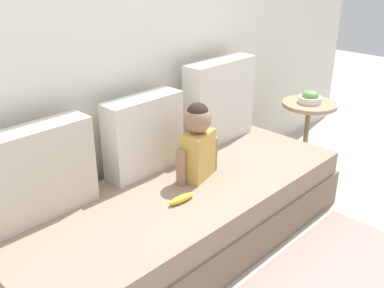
{
  "coord_description": "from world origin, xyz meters",
  "views": [
    {
      "loc": [
        -1.53,
        -1.57,
        1.64
      ],
      "look_at": [
        0.08,
        0.0,
        0.65
      ],
      "focal_mm": 40.98,
      "sensor_mm": 36.0,
      "label": 1
    }
  ],
  "objects_px": {
    "throw_pillow_left": "(38,172)",
    "toddler": "(198,141)",
    "side_table": "(308,116)",
    "fruit_bowl": "(310,98)",
    "throw_pillow_center": "(144,135)",
    "throw_pillow_right": "(219,101)",
    "couch": "(183,218)",
    "banana": "(182,199)"
  },
  "relations": [
    {
      "from": "throw_pillow_center",
      "to": "side_table",
      "type": "height_order",
      "value": "throw_pillow_center"
    },
    {
      "from": "toddler",
      "to": "side_table",
      "type": "relative_size",
      "value": 0.89
    },
    {
      "from": "throw_pillow_center",
      "to": "throw_pillow_right",
      "type": "relative_size",
      "value": 0.88
    },
    {
      "from": "throw_pillow_center",
      "to": "side_table",
      "type": "xyz_separation_m",
      "value": [
        1.53,
        -0.23,
        -0.23
      ]
    },
    {
      "from": "banana",
      "to": "fruit_bowl",
      "type": "xyz_separation_m",
      "value": [
        1.64,
        0.2,
        0.15
      ]
    },
    {
      "from": "toddler",
      "to": "throw_pillow_right",
      "type": "bearing_deg",
      "value": 29.03
    },
    {
      "from": "throw_pillow_left",
      "to": "throw_pillow_right",
      "type": "height_order",
      "value": "throw_pillow_right"
    },
    {
      "from": "throw_pillow_left",
      "to": "toddler",
      "type": "xyz_separation_m",
      "value": [
        0.84,
        -0.29,
        -0.0
      ]
    },
    {
      "from": "toddler",
      "to": "fruit_bowl",
      "type": "xyz_separation_m",
      "value": [
        1.37,
        0.06,
        -0.07
      ]
    },
    {
      "from": "throw_pillow_right",
      "to": "side_table",
      "type": "relative_size",
      "value": 1.09
    },
    {
      "from": "banana",
      "to": "side_table",
      "type": "xyz_separation_m",
      "value": [
        1.64,
        0.2,
        -0.01
      ]
    },
    {
      "from": "toddler",
      "to": "banana",
      "type": "bearing_deg",
      "value": -152.75
    },
    {
      "from": "side_table",
      "to": "couch",
      "type": "bearing_deg",
      "value": -176.5
    },
    {
      "from": "banana",
      "to": "fruit_bowl",
      "type": "bearing_deg",
      "value": 6.92
    },
    {
      "from": "couch",
      "to": "fruit_bowl",
      "type": "relative_size",
      "value": 11.87
    },
    {
      "from": "throw_pillow_left",
      "to": "side_table",
      "type": "relative_size",
      "value": 1.09
    },
    {
      "from": "toddler",
      "to": "banana",
      "type": "distance_m",
      "value": 0.37
    },
    {
      "from": "throw_pillow_right",
      "to": "couch",
      "type": "bearing_deg",
      "value": -154.64
    },
    {
      "from": "side_table",
      "to": "toddler",
      "type": "bearing_deg",
      "value": -177.47
    },
    {
      "from": "couch",
      "to": "side_table",
      "type": "height_order",
      "value": "side_table"
    },
    {
      "from": "throw_pillow_left",
      "to": "throw_pillow_center",
      "type": "relative_size",
      "value": 1.14
    },
    {
      "from": "couch",
      "to": "fruit_bowl",
      "type": "bearing_deg",
      "value": 3.5
    },
    {
      "from": "throw_pillow_left",
      "to": "throw_pillow_right",
      "type": "relative_size",
      "value": 1.0
    },
    {
      "from": "throw_pillow_left",
      "to": "side_table",
      "type": "height_order",
      "value": "throw_pillow_left"
    },
    {
      "from": "couch",
      "to": "banana",
      "type": "bearing_deg",
      "value": -136.09
    },
    {
      "from": "couch",
      "to": "banana",
      "type": "distance_m",
      "value": 0.27
    },
    {
      "from": "fruit_bowl",
      "to": "toddler",
      "type": "bearing_deg",
      "value": -177.47
    },
    {
      "from": "throw_pillow_left",
      "to": "side_table",
      "type": "distance_m",
      "value": 2.24
    },
    {
      "from": "couch",
      "to": "side_table",
      "type": "bearing_deg",
      "value": 3.5
    },
    {
      "from": "couch",
      "to": "toddler",
      "type": "xyz_separation_m",
      "value": [
        0.16,
        0.03,
        0.44
      ]
    },
    {
      "from": "couch",
      "to": "throw_pillow_left",
      "type": "bearing_deg",
      "value": 154.64
    },
    {
      "from": "side_table",
      "to": "throw_pillow_left",
      "type": "bearing_deg",
      "value": 174.07
    },
    {
      "from": "throw_pillow_center",
      "to": "throw_pillow_left",
      "type": "bearing_deg",
      "value": 180.0
    },
    {
      "from": "fruit_bowl",
      "to": "throw_pillow_center",
      "type": "bearing_deg",
      "value": 171.46
    },
    {
      "from": "throw_pillow_right",
      "to": "throw_pillow_center",
      "type": "bearing_deg",
      "value": 180.0
    },
    {
      "from": "throw_pillow_left",
      "to": "throw_pillow_center",
      "type": "xyz_separation_m",
      "value": [
        0.68,
        0.0,
        -0.0
      ]
    },
    {
      "from": "throw_pillow_left",
      "to": "banana",
      "type": "height_order",
      "value": "throw_pillow_left"
    },
    {
      "from": "throw_pillow_center",
      "to": "throw_pillow_right",
      "type": "distance_m",
      "value": 0.68
    },
    {
      "from": "throw_pillow_center",
      "to": "banana",
      "type": "xyz_separation_m",
      "value": [
        -0.11,
        -0.43,
        -0.22
      ]
    },
    {
      "from": "throw_pillow_right",
      "to": "side_table",
      "type": "height_order",
      "value": "throw_pillow_right"
    },
    {
      "from": "throw_pillow_left",
      "to": "throw_pillow_right",
      "type": "xyz_separation_m",
      "value": [
        1.36,
        0.0,
        0.05
      ]
    },
    {
      "from": "couch",
      "to": "throw_pillow_right",
      "type": "height_order",
      "value": "throw_pillow_right"
    }
  ]
}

